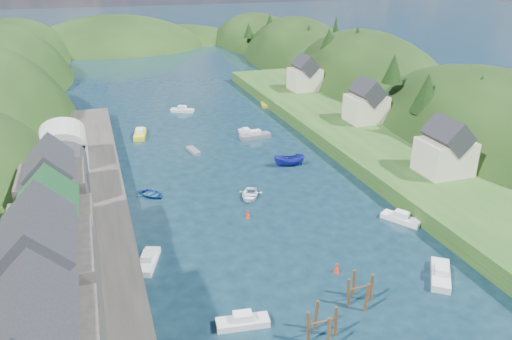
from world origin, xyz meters
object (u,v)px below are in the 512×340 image
object	(u,v)px
channel_buoy_near	(337,268)
channel_buoy_far	(248,214)
piling_cluster_far	(360,292)
piling_cluster_near	(322,327)

from	to	relation	value
channel_buoy_near	channel_buoy_far	distance (m)	15.89
piling_cluster_far	channel_buoy_near	size ratio (longest dim) A/B	3.35
channel_buoy_far	channel_buoy_near	bearing A→B (deg)	-70.12
piling_cluster_near	channel_buoy_near	xyz separation A→B (m)	(6.06, 8.97, -0.92)
piling_cluster_near	channel_buoy_near	world-z (taller)	piling_cluster_near
channel_buoy_near	piling_cluster_near	bearing A→B (deg)	-124.03
piling_cluster_far	piling_cluster_near	bearing A→B (deg)	-148.65
piling_cluster_near	piling_cluster_far	xyz separation A→B (m)	(5.78, 3.52, -0.12)
channel_buoy_near	channel_buoy_far	bearing A→B (deg)	109.88
piling_cluster_far	channel_buoy_far	world-z (taller)	piling_cluster_far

